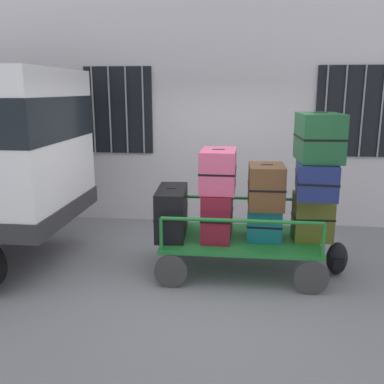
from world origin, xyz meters
name	(u,v)px	position (x,y,z in m)	size (l,w,h in m)	color
ground_plane	(211,270)	(0.00, 0.00, 0.00)	(40.00, 40.00, 0.00)	gray
building_wall	(222,81)	(0.00, 2.34, 2.50)	(12.00, 0.38, 5.00)	silver
luggage_cart	(240,243)	(0.39, 0.04, 0.37)	(2.08, 1.29, 0.46)	#1E722D
cart_railing	(241,213)	(0.39, 0.04, 0.80)	(1.96, 1.15, 0.42)	#1E722D
suitcase_left_bottom	(172,212)	(-0.53, 0.06, 0.77)	(0.43, 0.89, 0.64)	black
suitcase_midleft_bottom	(218,215)	(0.08, 0.03, 0.76)	(0.40, 0.74, 0.62)	maroon
suitcase_midleft_middle	(218,170)	(0.08, 0.08, 1.35)	(0.46, 0.71, 0.54)	#CC4C72
suitcase_center_bottom	(264,222)	(0.69, 0.08, 0.67)	(0.47, 0.54, 0.43)	#0F5960
suitcase_center_middle	(266,186)	(0.69, 0.02, 1.16)	(0.46, 0.61, 0.55)	brown
suitcase_midright_bottom	(313,217)	(1.31, 0.07, 0.77)	(0.52, 0.40, 0.62)	#4C5119
suitcase_midright_middle	(316,177)	(1.31, 0.06, 1.29)	(0.57, 1.08, 0.42)	navy
suitcase_midright_top	(319,137)	(1.31, 0.01, 1.79)	(0.53, 0.77, 0.58)	#194C28
backpack	(337,259)	(1.64, 0.04, 0.22)	(0.27, 0.22, 0.44)	black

